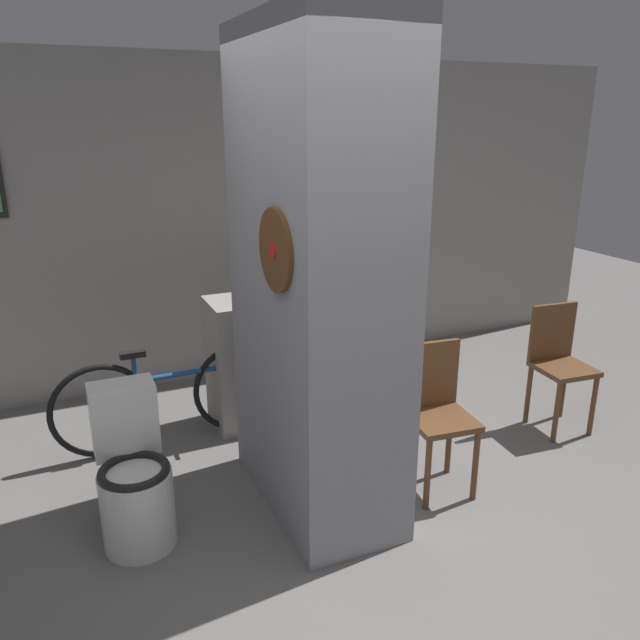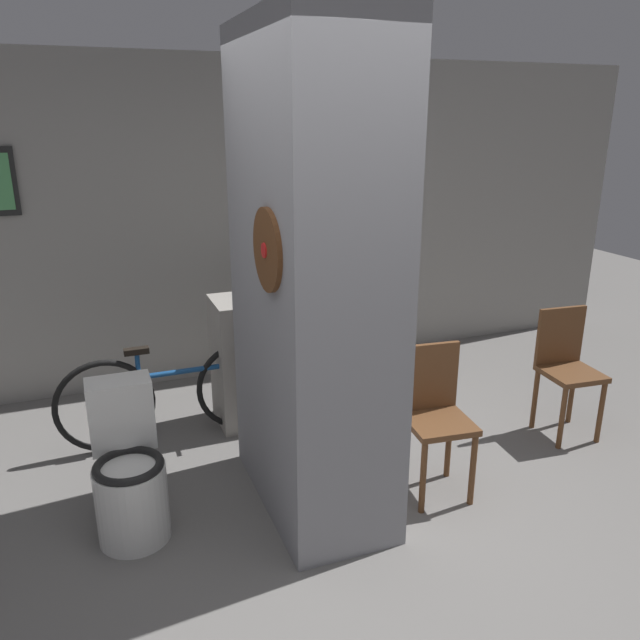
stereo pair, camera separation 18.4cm
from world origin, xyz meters
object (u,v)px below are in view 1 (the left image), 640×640
(chair_near_pillar, at_px, (436,410))
(bottle_tall, at_px, (292,278))
(toilet, at_px, (134,480))
(chair_by_doorway, at_px, (559,361))
(bicycle, at_px, (173,396))

(chair_near_pillar, bearing_deg, bottle_tall, 112.42)
(toilet, xyz_separation_m, chair_near_pillar, (1.71, -0.23, 0.16))
(toilet, height_order, chair_by_doorway, chair_by_doorway)
(bottle_tall, bearing_deg, toilet, -140.85)
(bicycle, height_order, bottle_tall, bottle_tall)
(bicycle, bearing_deg, chair_near_pillar, -41.40)
(toilet, relative_size, chair_near_pillar, 0.91)
(toilet, bearing_deg, chair_by_doorway, 1.22)
(toilet, height_order, bottle_tall, bottle_tall)
(bottle_tall, bearing_deg, chair_near_pillar, -73.69)
(toilet, xyz_separation_m, bottle_tall, (1.33, 1.08, 0.69))
(chair_by_doorway, relative_size, bicycle, 0.56)
(bottle_tall, bearing_deg, chair_by_doorway, -32.33)
(chair_near_pillar, distance_m, bottle_tall, 1.47)
(chair_by_doorway, distance_m, bottle_tall, 1.98)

